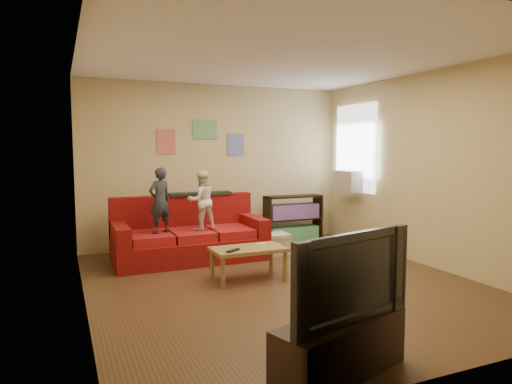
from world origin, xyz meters
name	(u,v)px	position (x,y,z in m)	size (l,w,h in m)	color
room_shell	(283,173)	(0.00, 0.00, 1.35)	(4.52, 5.02, 2.72)	brown
sofa	(189,238)	(-0.73, 1.63, 0.32)	(2.18, 1.00, 0.96)	maroon
child_a	(160,200)	(-1.18, 1.46, 0.92)	(0.34, 0.22, 0.92)	#252A38
child_b	(201,200)	(-0.58, 1.46, 0.89)	(0.42, 0.33, 0.87)	white
coffee_table	(248,252)	(-0.32, 0.30, 0.35)	(0.91, 0.50, 0.41)	olive
remote	(233,250)	(-0.57, 0.18, 0.42)	(0.21, 0.05, 0.02)	black
game_controller	(261,244)	(-0.12, 0.35, 0.42)	(0.13, 0.04, 0.03)	white
bookshelf	(293,221)	(1.26, 2.09, 0.37)	(1.03, 0.31, 0.82)	black
window	(355,148)	(2.22, 1.65, 1.64)	(0.04, 1.08, 1.48)	white
ac_unit	(349,181)	(2.10, 1.65, 1.08)	(0.28, 0.55, 0.35)	#B7B2A3
artwork_left	(166,141)	(-0.85, 2.48, 1.75)	(0.30, 0.01, 0.40)	#D87266
artwork_center	(205,130)	(-0.20, 2.48, 1.95)	(0.42, 0.01, 0.32)	#72B27F
artwork_right	(236,145)	(0.35, 2.48, 1.70)	(0.30, 0.01, 0.38)	#727FCC
file_box	(273,244)	(0.55, 1.40, 0.17)	(0.47, 0.36, 0.32)	beige
tv_stand	(340,347)	(-0.62, -2.18, 0.21)	(1.12, 0.37, 0.42)	black
television	(342,275)	(-0.62, -2.18, 0.75)	(1.13, 0.15, 0.65)	black
tissue	(300,253)	(0.88, 1.13, 0.06)	(0.11, 0.11, 0.11)	beige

